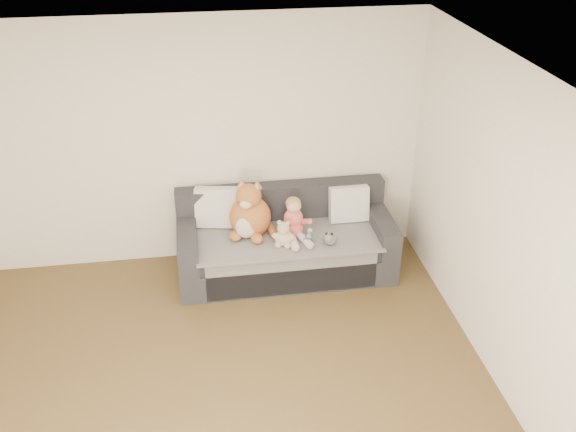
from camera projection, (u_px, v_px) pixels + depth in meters
The scene contains 10 objects.
room_shell at pixel (214, 254), 4.68m from camera, with size 5.00×5.00×5.00m.
sofa at pixel (285, 244), 6.68m from camera, with size 2.20×0.94×0.85m.
cushion_left at pixel (217, 207), 6.61m from camera, with size 0.48×0.28×0.43m.
cushion_right_back at pixel (348, 202), 6.76m from camera, with size 0.42×0.24×0.38m.
cushion_right_front at pixel (349, 204), 6.71m from camera, with size 0.41×0.19×0.39m.
toddler at pixel (295, 221), 6.41m from camera, with size 0.30×0.44×0.43m.
plush_cat at pixel (250, 214), 6.42m from camera, with size 0.49×0.45×0.64m.
teddy_bear at pixel (283, 236), 6.30m from camera, with size 0.22×0.17×0.28m.
plush_cow at pixel (329, 238), 6.34m from camera, with size 0.13×0.20×0.16m.
sippy_cup at pixel (309, 239), 6.33m from camera, with size 0.11×0.08×0.13m.
Camera 1 is at (-0.07, -3.56, 3.84)m, focal length 40.00 mm.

